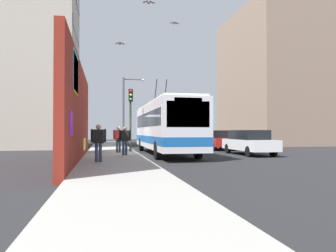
{
  "coord_description": "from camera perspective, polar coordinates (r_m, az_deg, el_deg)",
  "views": [
    {
      "loc": [
        -20.31,
        2.12,
        1.5
      ],
      "look_at": [
        -0.41,
        -1.87,
        1.84
      ],
      "focal_mm": 34.26,
      "sensor_mm": 36.0,
      "label": 1
    }
  ],
  "objects": [
    {
      "name": "parked_car_white",
      "position": [
        21.18,
        14.18,
        -2.73
      ],
      "size": [
        4.92,
        1.79,
        1.58
      ],
      "color": "white",
      "rests_on": "ground_plane"
    },
    {
      "name": "building_far_right",
      "position": [
        40.15,
        17.45,
        8.03
      ],
      "size": [
        13.75,
        7.96,
        15.49
      ],
      "color": "gray",
      "rests_on": "ground_plane"
    },
    {
      "name": "parked_car_navy",
      "position": [
        31.86,
        5.3,
        -2.15
      ],
      "size": [
        4.38,
        1.87,
        1.58
      ],
      "color": "navy",
      "rests_on": "ground_plane"
    },
    {
      "name": "traffic_light",
      "position": [
        21.84,
        -6.68,
        2.98
      ],
      "size": [
        0.49,
        0.28,
        4.24
      ],
      "color": "#2D382D",
      "rests_on": "sidewalk_slab"
    },
    {
      "name": "building_far_left",
      "position": [
        32.33,
        -24.24,
        12.43
      ],
      "size": [
        8.04,
        9.1,
        17.88
      ],
      "color": "#B2A899",
      "rests_on": "ground_plane"
    },
    {
      "name": "ground_plane",
      "position": [
        20.48,
        -5.39,
        -5.16
      ],
      "size": [
        80.0,
        80.0,
        0.0
      ],
      "primitive_type": "plane",
      "color": "#232326"
    },
    {
      "name": "pedestrian_at_curb",
      "position": [
        18.28,
        -7.72,
        -2.22
      ],
      "size": [
        0.22,
        0.73,
        1.62
      ],
      "color": "#2D3F59",
      "rests_on": "sidewalk_slab"
    },
    {
      "name": "street_lamp",
      "position": [
        28.35,
        -7.45,
        3.49
      ],
      "size": [
        0.44,
        1.96,
        6.09
      ],
      "color": "#4C4C51",
      "rests_on": "sidewalk_slab"
    },
    {
      "name": "parked_car_red",
      "position": [
        26.43,
        8.85,
        -2.4
      ],
      "size": [
        4.07,
        1.81,
        1.58
      ],
      "color": "#B21E19",
      "rests_on": "ground_plane"
    },
    {
      "name": "parked_car_dark_gray",
      "position": [
        37.07,
        2.91,
        -1.99
      ],
      "size": [
        4.61,
        1.87,
        1.58
      ],
      "color": "#38383D",
      "rests_on": "ground_plane"
    },
    {
      "name": "flying_pigeons",
      "position": [
        19.29,
        -3.59,
        17.53
      ],
      "size": [
        5.55,
        3.98,
        1.63
      ],
      "color": "#47474C"
    },
    {
      "name": "sidewalk_slab",
      "position": [
        20.37,
        -9.89,
        -4.96
      ],
      "size": [
        48.0,
        3.2,
        0.15
      ],
      "primitive_type": "cube",
      "color": "#9E9B93",
      "rests_on": "ground_plane"
    },
    {
      "name": "city_bus",
      "position": [
        20.94,
        -0.55,
        -0.0
      ],
      "size": [
        11.9,
        2.51,
        5.11
      ],
      "color": "silver",
      "rests_on": "ground_plane"
    },
    {
      "name": "graffiti_wall",
      "position": [
        16.13,
        -15.71,
        2.18
      ],
      "size": [
        13.54,
        0.32,
        4.74
      ],
      "color": "maroon",
      "rests_on": "ground_plane"
    },
    {
      "name": "pedestrian_midblock",
      "position": [
        20.62,
        -8.8,
        -1.99
      ],
      "size": [
        0.22,
        0.67,
        1.66
      ],
      "color": "#2D3F59",
      "rests_on": "sidewalk_slab"
    },
    {
      "name": "pedestrian_near_wall",
      "position": [
        14.46,
        -12.27,
        -2.43
      ],
      "size": [
        0.22,
        0.67,
        1.66
      ],
      "color": "#2D3F59",
      "rests_on": "sidewalk_slab"
    }
  ]
}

